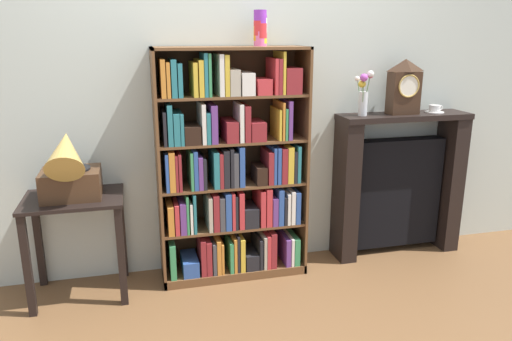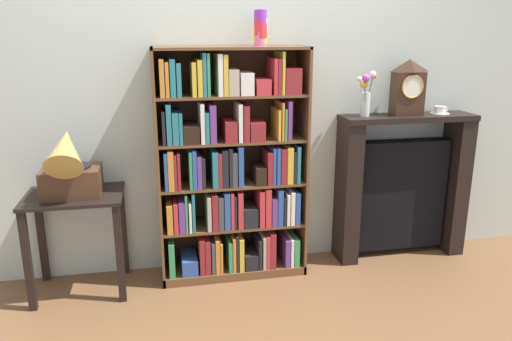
% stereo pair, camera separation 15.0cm
% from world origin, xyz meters
% --- Properties ---
extents(ground_plane, '(7.75, 6.40, 0.02)m').
position_xyz_m(ground_plane, '(0.00, 0.00, -0.01)').
color(ground_plane, brown).
extents(wall_back, '(4.75, 0.08, 2.60)m').
position_xyz_m(wall_back, '(0.13, 0.30, 1.30)').
color(wall_back, beige).
rests_on(wall_back, ground).
extents(bookshelf, '(0.99, 0.33, 1.56)m').
position_xyz_m(bookshelf, '(-0.00, 0.08, 0.72)').
color(bookshelf, brown).
rests_on(bookshelf, ground).
extents(cup_stack, '(0.09, 0.09, 0.22)m').
position_xyz_m(cup_stack, '(0.20, 0.13, 1.67)').
color(cup_stack, pink).
rests_on(cup_stack, bookshelf).
extents(side_table_left, '(0.60, 0.46, 0.66)m').
position_xyz_m(side_table_left, '(-1.02, 0.03, 0.50)').
color(side_table_left, black).
rests_on(side_table_left, ground).
extents(gramophone, '(0.35, 0.43, 0.49)m').
position_xyz_m(gramophone, '(-1.02, -0.02, 0.86)').
color(gramophone, '#472D1C').
rests_on(gramophone, side_table_left).
extents(fireplace_mantel, '(0.98, 0.27, 1.08)m').
position_xyz_m(fireplace_mantel, '(1.28, 0.15, 0.53)').
color(fireplace_mantel, black).
rests_on(fireplace_mantel, ground).
extents(mantel_clock, '(0.21, 0.13, 0.39)m').
position_xyz_m(mantel_clock, '(1.26, 0.12, 1.27)').
color(mantel_clock, '#382316').
rests_on(mantel_clock, fireplace_mantel).
extents(flower_vase, '(0.15, 0.15, 0.32)m').
position_xyz_m(flower_vase, '(0.95, 0.11, 1.24)').
color(flower_vase, silver).
rests_on(flower_vase, fireplace_mantel).
extents(teacup_with_saucer, '(0.14, 0.14, 0.05)m').
position_xyz_m(teacup_with_saucer, '(1.53, 0.12, 1.10)').
color(teacup_with_saucer, white).
rests_on(teacup_with_saucer, fireplace_mantel).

